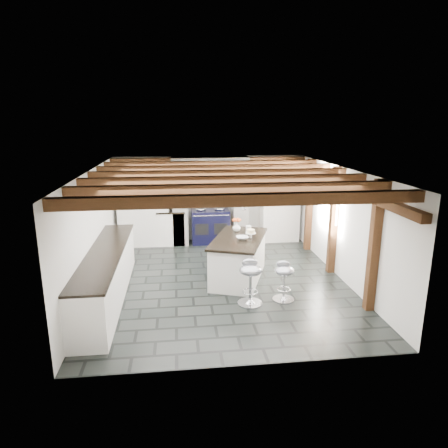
{
  "coord_description": "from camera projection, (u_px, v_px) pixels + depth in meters",
  "views": [
    {
      "loc": [
        -0.86,
        -7.68,
        3.23
      ],
      "look_at": [
        0.1,
        0.4,
        1.1
      ],
      "focal_mm": 32.0,
      "sensor_mm": 36.0,
      "label": 1
    }
  ],
  "objects": [
    {
      "name": "kitchen_island",
      "position": [
        239.0,
        258.0,
        8.28
      ],
      "size": [
        1.5,
        2.01,
        1.19
      ],
      "rotation": [
        0.0,
        0.0,
        -0.35
      ],
      "color": "white",
      "rests_on": "ground"
    },
    {
      "name": "bar_stool_near",
      "position": [
        284.0,
        277.0,
        7.27
      ],
      "size": [
        0.43,
        0.43,
        0.74
      ],
      "rotation": [
        0.0,
        0.0,
        -0.21
      ],
      "color": "silver",
      "rests_on": "ground"
    },
    {
      "name": "range_cooker",
      "position": [
        210.0,
        226.0,
        10.74
      ],
      "size": [
        1.0,
        0.63,
        0.99
      ],
      "color": "black",
      "rests_on": "ground"
    },
    {
      "name": "bar_stool_far",
      "position": [
        250.0,
        277.0,
        7.09
      ],
      "size": [
        0.45,
        0.45,
        0.84
      ],
      "rotation": [
        0.0,
        0.0,
        -0.09
      ],
      "color": "silver",
      "rests_on": "ground"
    },
    {
      "name": "room_shell",
      "position": [
        189.0,
        215.0,
        9.31
      ],
      "size": [
        6.0,
        6.03,
        6.0
      ],
      "color": "silver",
      "rests_on": "ground"
    },
    {
      "name": "ground",
      "position": [
        221.0,
        280.0,
        8.29
      ],
      "size": [
        6.0,
        6.0,
        0.0
      ],
      "primitive_type": "plane",
      "color": "black",
      "rests_on": "ground"
    }
  ]
}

